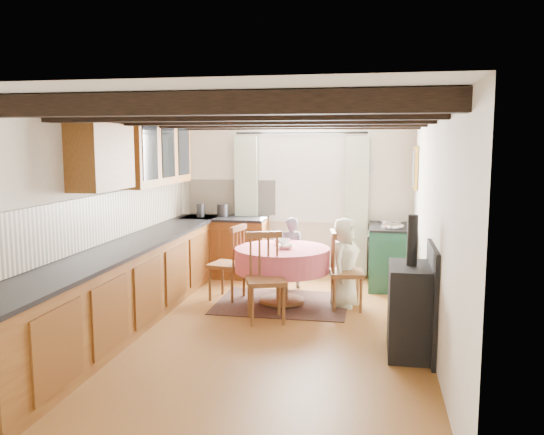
% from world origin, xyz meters
% --- Properties ---
extents(floor, '(3.60, 5.50, 0.00)m').
position_xyz_m(floor, '(0.00, 0.00, 0.00)').
color(floor, brown).
rests_on(floor, ground).
extents(ceiling, '(3.60, 5.50, 0.00)m').
position_xyz_m(ceiling, '(0.00, 0.00, 2.40)').
color(ceiling, white).
rests_on(ceiling, ground).
extents(wall_back, '(3.60, 0.00, 2.40)m').
position_xyz_m(wall_back, '(0.00, 2.75, 1.20)').
color(wall_back, silver).
rests_on(wall_back, ground).
extents(wall_front, '(3.60, 0.00, 2.40)m').
position_xyz_m(wall_front, '(0.00, -2.75, 1.20)').
color(wall_front, silver).
rests_on(wall_front, ground).
extents(wall_left, '(0.00, 5.50, 2.40)m').
position_xyz_m(wall_left, '(-1.80, 0.00, 1.20)').
color(wall_left, silver).
rests_on(wall_left, ground).
extents(wall_right, '(0.00, 5.50, 2.40)m').
position_xyz_m(wall_right, '(1.80, 0.00, 1.20)').
color(wall_right, silver).
rests_on(wall_right, ground).
extents(beam_a, '(3.60, 0.16, 0.16)m').
position_xyz_m(beam_a, '(0.00, -2.00, 2.31)').
color(beam_a, black).
rests_on(beam_a, ceiling).
extents(beam_b, '(3.60, 0.16, 0.16)m').
position_xyz_m(beam_b, '(0.00, -1.00, 2.31)').
color(beam_b, black).
rests_on(beam_b, ceiling).
extents(beam_c, '(3.60, 0.16, 0.16)m').
position_xyz_m(beam_c, '(0.00, 0.00, 2.31)').
color(beam_c, black).
rests_on(beam_c, ceiling).
extents(beam_d, '(3.60, 0.16, 0.16)m').
position_xyz_m(beam_d, '(0.00, 1.00, 2.31)').
color(beam_d, black).
rests_on(beam_d, ceiling).
extents(beam_e, '(3.60, 0.16, 0.16)m').
position_xyz_m(beam_e, '(0.00, 2.00, 2.31)').
color(beam_e, black).
rests_on(beam_e, ceiling).
extents(splash_left, '(0.02, 4.50, 0.55)m').
position_xyz_m(splash_left, '(-1.78, 0.30, 1.20)').
color(splash_left, beige).
rests_on(splash_left, wall_left).
extents(splash_back, '(1.40, 0.02, 0.55)m').
position_xyz_m(splash_back, '(-1.00, 2.73, 1.20)').
color(splash_back, beige).
rests_on(splash_back, wall_back).
extents(base_cabinet_left, '(0.60, 5.30, 0.88)m').
position_xyz_m(base_cabinet_left, '(-1.50, 0.00, 0.44)').
color(base_cabinet_left, brown).
rests_on(base_cabinet_left, floor).
extents(base_cabinet_back, '(1.30, 0.60, 0.88)m').
position_xyz_m(base_cabinet_back, '(-1.05, 2.45, 0.44)').
color(base_cabinet_back, brown).
rests_on(base_cabinet_back, floor).
extents(worktop_left, '(0.64, 5.30, 0.04)m').
position_xyz_m(worktop_left, '(-1.48, 0.00, 0.90)').
color(worktop_left, black).
rests_on(worktop_left, base_cabinet_left).
extents(worktop_back, '(1.30, 0.64, 0.04)m').
position_xyz_m(worktop_back, '(-1.05, 2.43, 0.90)').
color(worktop_back, black).
rests_on(worktop_back, base_cabinet_back).
extents(wall_cabinet_glass, '(0.34, 1.80, 0.90)m').
position_xyz_m(wall_cabinet_glass, '(-1.63, 1.20, 1.95)').
color(wall_cabinet_glass, brown).
rests_on(wall_cabinet_glass, wall_left).
extents(wall_cabinet_solid, '(0.34, 0.90, 0.70)m').
position_xyz_m(wall_cabinet_solid, '(-1.63, -0.30, 1.90)').
color(wall_cabinet_solid, brown).
rests_on(wall_cabinet_solid, wall_left).
extents(window_frame, '(1.34, 0.03, 1.54)m').
position_xyz_m(window_frame, '(0.10, 2.73, 1.60)').
color(window_frame, white).
rests_on(window_frame, wall_back).
extents(window_pane, '(1.20, 0.01, 1.40)m').
position_xyz_m(window_pane, '(0.10, 2.74, 1.60)').
color(window_pane, white).
rests_on(window_pane, wall_back).
extents(curtain_left, '(0.35, 0.10, 2.10)m').
position_xyz_m(curtain_left, '(-0.75, 2.65, 1.10)').
color(curtain_left, '#9CB88B').
rests_on(curtain_left, wall_back).
extents(curtain_right, '(0.35, 0.10, 2.10)m').
position_xyz_m(curtain_right, '(0.95, 2.65, 1.10)').
color(curtain_right, '#9CB88B').
rests_on(curtain_right, wall_back).
extents(curtain_rod, '(2.00, 0.03, 0.03)m').
position_xyz_m(curtain_rod, '(0.10, 2.65, 2.20)').
color(curtain_rod, black).
rests_on(curtain_rod, wall_back).
extents(wall_picture, '(0.04, 0.50, 0.60)m').
position_xyz_m(wall_picture, '(1.77, 2.30, 1.70)').
color(wall_picture, gold).
rests_on(wall_picture, wall_right).
extents(wall_plate, '(0.30, 0.02, 0.30)m').
position_xyz_m(wall_plate, '(1.05, 2.72, 1.70)').
color(wall_plate, silver).
rests_on(wall_plate, wall_back).
extents(rug, '(1.66, 1.29, 0.01)m').
position_xyz_m(rug, '(0.08, 1.08, 0.01)').
color(rug, '#351915').
rests_on(rug, floor).
extents(dining_table, '(1.21, 1.21, 0.73)m').
position_xyz_m(dining_table, '(0.08, 1.08, 0.36)').
color(dining_table, '#E1476A').
rests_on(dining_table, floor).
extents(chair_near, '(0.56, 0.58, 1.03)m').
position_xyz_m(chair_near, '(0.01, 0.35, 0.51)').
color(chair_near, brown).
rests_on(chair_near, floor).
extents(chair_left, '(0.53, 0.51, 0.99)m').
position_xyz_m(chair_left, '(-0.67, 1.18, 0.50)').
color(chair_left, brown).
rests_on(chair_left, floor).
extents(chair_right, '(0.50, 0.48, 0.98)m').
position_xyz_m(chair_right, '(0.90, 1.01, 0.49)').
color(chair_right, brown).
rests_on(chair_right, floor).
extents(aga_range, '(0.63, 0.98, 0.90)m').
position_xyz_m(aga_range, '(1.47, 2.23, 0.45)').
color(aga_range, '#183F2C').
rests_on(aga_range, floor).
extents(cast_iron_stove, '(0.41, 0.68, 1.37)m').
position_xyz_m(cast_iron_stove, '(1.58, -0.39, 0.68)').
color(cast_iron_stove, black).
rests_on(cast_iron_stove, floor).
extents(child_far, '(0.43, 0.34, 1.02)m').
position_xyz_m(child_far, '(0.07, 1.89, 0.51)').
color(child_far, '#565464').
rests_on(child_far, floor).
extents(child_right, '(0.51, 0.63, 1.13)m').
position_xyz_m(child_right, '(0.87, 1.12, 0.56)').
color(child_right, '#E5EDCC').
rests_on(child_right, floor).
extents(bowl_a, '(0.22, 0.22, 0.05)m').
position_xyz_m(bowl_a, '(0.13, 1.04, 0.75)').
color(bowl_a, silver).
rests_on(bowl_a, dining_table).
extents(bowl_b, '(0.28, 0.28, 0.07)m').
position_xyz_m(bowl_b, '(0.04, 1.34, 0.76)').
color(bowl_b, silver).
rests_on(bowl_b, dining_table).
extents(cup, '(0.13, 0.13, 0.09)m').
position_xyz_m(cup, '(0.10, 1.07, 0.77)').
color(cup, silver).
rests_on(cup, dining_table).
extents(canister_tall, '(0.12, 0.12, 0.21)m').
position_xyz_m(canister_tall, '(-1.41, 2.37, 1.03)').
color(canister_tall, '#262628').
rests_on(canister_tall, worktop_back).
extents(canister_wide, '(0.17, 0.17, 0.19)m').
position_xyz_m(canister_wide, '(-1.08, 2.48, 1.02)').
color(canister_wide, '#262628').
rests_on(canister_wide, worktop_back).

